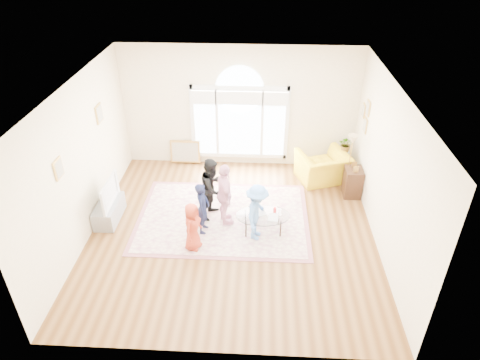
# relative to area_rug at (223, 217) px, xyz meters

# --- Properties ---
(ground) EXTENTS (6.00, 6.00, 0.00)m
(ground) POSITION_rel_area_rug_xyz_m (0.24, -0.48, -0.01)
(ground) COLOR #573314
(ground) RESTS_ON ground
(room_shell) EXTENTS (6.00, 6.00, 6.00)m
(room_shell) POSITION_rel_area_rug_xyz_m (0.25, 2.35, 1.56)
(room_shell) COLOR #F2E4C0
(room_shell) RESTS_ON ground
(area_rug) EXTENTS (3.60, 2.60, 0.02)m
(area_rug) POSITION_rel_area_rug_xyz_m (0.00, 0.00, 0.00)
(area_rug) COLOR beige
(area_rug) RESTS_ON ground
(rug_border) EXTENTS (3.80, 2.80, 0.01)m
(rug_border) POSITION_rel_area_rug_xyz_m (-0.00, 0.00, -0.00)
(rug_border) COLOR #92545B
(rug_border) RESTS_ON ground
(tv_console) EXTENTS (0.45, 1.00, 0.42)m
(tv_console) POSITION_rel_area_rug_xyz_m (-2.51, -0.18, 0.20)
(tv_console) COLOR gray
(tv_console) RESTS_ON ground
(television) EXTENTS (0.17, 1.01, 0.58)m
(television) POSITION_rel_area_rug_xyz_m (-2.50, -0.18, 0.70)
(television) COLOR black
(television) RESTS_ON tv_console
(coffee_table) EXTENTS (1.18, 0.80, 0.54)m
(coffee_table) POSITION_rel_area_rug_xyz_m (0.89, -0.43, 0.39)
(coffee_table) COLOR silver
(coffee_table) RESTS_ON ground
(armchair) EXTENTS (1.45, 1.36, 0.76)m
(armchair) POSITION_rel_area_rug_xyz_m (2.37, 1.72, 0.37)
(armchair) COLOR yellow
(armchair) RESTS_ON ground
(side_cabinet) EXTENTS (0.40, 0.50, 0.70)m
(side_cabinet) POSITION_rel_area_rug_xyz_m (3.02, 1.09, 0.34)
(side_cabinet) COLOR black
(side_cabinet) RESTS_ON ground
(floor_lamp) EXTENTS (0.31, 0.31, 1.51)m
(floor_lamp) POSITION_rel_area_rug_xyz_m (2.91, 1.26, 1.27)
(floor_lamp) COLOR black
(floor_lamp) RESTS_ON ground
(plant_pedestal) EXTENTS (0.20, 0.20, 0.70)m
(plant_pedestal) POSITION_rel_area_rug_xyz_m (2.94, 1.98, 0.34)
(plant_pedestal) COLOR white
(plant_pedestal) RESTS_ON ground
(potted_plant) EXTENTS (0.43, 0.39, 0.41)m
(potted_plant) POSITION_rel_area_rug_xyz_m (2.94, 1.98, 0.90)
(potted_plant) COLOR #33722D
(potted_plant) RESTS_ON plant_pedestal
(leaning_picture) EXTENTS (0.80, 0.14, 0.62)m
(leaning_picture) POSITION_rel_area_rug_xyz_m (-1.23, 2.42, -0.01)
(leaning_picture) COLOR tan
(leaning_picture) RESTS_ON ground
(child_red) EXTENTS (0.47, 0.59, 1.05)m
(child_red) POSITION_rel_area_rug_xyz_m (-0.50, -1.05, 0.53)
(child_red) COLOR #B63B25
(child_red) RESTS_ON area_rug
(child_navy) EXTENTS (0.31, 0.45, 1.16)m
(child_navy) POSITION_rel_area_rug_xyz_m (-0.37, -0.50, 0.59)
(child_navy) COLOR #141A38
(child_navy) RESTS_ON area_rug
(child_black) EXTENTS (0.75, 0.83, 1.41)m
(child_black) POSITION_rel_area_rug_xyz_m (-0.22, 0.10, 0.71)
(child_black) COLOR black
(child_black) RESTS_ON area_rug
(child_pink) EXTENTS (0.58, 0.91, 1.43)m
(child_pink) POSITION_rel_area_rug_xyz_m (0.07, -0.18, 0.73)
(child_pink) COLOR #FAB0CB
(child_pink) RESTS_ON area_rug
(child_blue) EXTENTS (0.64, 0.90, 1.26)m
(child_blue) POSITION_rel_area_rug_xyz_m (0.76, -0.66, 0.64)
(child_blue) COLOR #5D95EA
(child_blue) RESTS_ON area_rug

